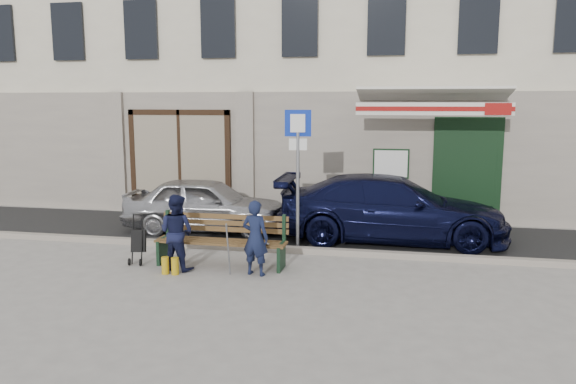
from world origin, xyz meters
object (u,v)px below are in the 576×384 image
(car_navy, at_px, (391,209))
(bench, at_px, (219,241))
(stroller, at_px, (138,242))
(car_silver, at_px, (205,204))
(woman, at_px, (177,232))
(man, at_px, (255,238))
(parking_sign, at_px, (298,156))

(car_navy, height_order, bench, car_navy)
(stroller, bearing_deg, car_silver, 68.93)
(bench, distance_m, woman, 0.78)
(car_silver, bearing_deg, man, -150.97)
(man, bearing_deg, car_navy, -115.70)
(car_navy, relative_size, bench, 2.02)
(man, xyz_separation_m, woman, (-1.45, 0.05, 0.02))
(car_navy, relative_size, man, 3.70)
(man, bearing_deg, woman, 10.32)
(car_silver, relative_size, man, 2.82)
(car_navy, xyz_separation_m, bench, (-3.04, -2.48, -0.24))
(parking_sign, bearing_deg, car_navy, 21.84)
(car_navy, bearing_deg, woman, 126.33)
(car_silver, distance_m, man, 3.57)
(stroller, bearing_deg, bench, -8.56)
(bench, bearing_deg, parking_sign, 49.09)
(car_navy, height_order, woman, car_navy)
(car_silver, xyz_separation_m, car_navy, (4.20, -0.09, 0.07))
(parking_sign, relative_size, bench, 1.17)
(man, bearing_deg, car_silver, -44.61)
(car_silver, distance_m, bench, 2.82)
(parking_sign, distance_m, stroller, 3.45)
(car_navy, relative_size, stroller, 5.39)
(car_silver, xyz_separation_m, bench, (1.16, -2.57, -0.17))
(car_silver, distance_m, stroller, 2.74)
(car_silver, height_order, car_navy, car_navy)
(car_silver, height_order, woman, woman)
(parking_sign, bearing_deg, stroller, -159.42)
(car_navy, distance_m, parking_sign, 2.44)
(car_silver, height_order, parking_sign, parking_sign)
(car_silver, distance_m, woman, 2.98)
(bench, xyz_separation_m, woman, (-0.65, -0.37, 0.22))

